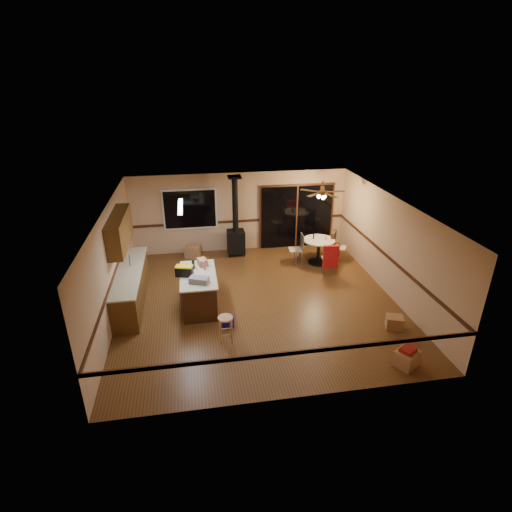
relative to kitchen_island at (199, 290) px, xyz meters
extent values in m
plane|color=#593618|center=(1.50, 0.00, -0.45)|extent=(7.00, 7.00, 0.00)
plane|color=silver|center=(1.50, 0.00, 2.15)|extent=(7.00, 7.00, 0.00)
plane|color=tan|center=(1.50, 3.50, 0.85)|extent=(7.00, 0.00, 7.00)
plane|color=tan|center=(1.50, -3.50, 0.85)|extent=(7.00, 0.00, 7.00)
plane|color=tan|center=(-2.00, 0.00, 0.85)|extent=(0.00, 7.00, 7.00)
plane|color=tan|center=(5.00, 0.00, 0.85)|extent=(0.00, 7.00, 7.00)
cube|color=black|center=(-0.10, 3.45, 1.05)|extent=(1.72, 0.10, 1.32)
cube|color=black|center=(3.40, 3.45, 0.60)|extent=(2.52, 0.10, 2.10)
cube|color=brown|center=(-1.70, 0.50, -0.02)|extent=(0.60, 3.00, 0.86)
cube|color=beige|center=(-1.70, 0.50, 0.43)|extent=(0.64, 3.04, 0.04)
cube|color=brown|center=(-1.83, 0.70, 1.45)|extent=(0.35, 2.00, 0.80)
cube|color=#402310|center=(0.00, 0.00, -0.02)|extent=(0.80, 1.60, 0.86)
cube|color=beige|center=(0.00, 0.00, 0.43)|extent=(0.88, 1.68, 0.04)
cube|color=black|center=(1.30, 3.05, 0.00)|extent=(0.55, 0.50, 0.75)
cylinder|color=black|center=(1.30, 3.05, 1.26)|extent=(0.18, 0.18, 1.77)
cylinder|color=brown|center=(3.75, 2.00, 1.80)|extent=(0.24, 0.24, 0.10)
cylinder|color=brown|center=(3.75, 2.00, 2.07)|extent=(0.05, 0.05, 0.16)
sphere|color=#FFD88C|center=(3.75, 2.00, 1.68)|extent=(0.16, 0.16, 0.16)
cube|color=white|center=(-0.30, 0.30, 2.11)|extent=(0.10, 1.20, 0.04)
cube|color=slate|center=(0.02, -0.43, 0.52)|extent=(0.51, 0.40, 0.14)
cube|color=black|center=(-0.32, -0.02, 0.56)|extent=(0.45, 0.31, 0.23)
cube|color=gold|center=(-0.32, -0.02, 0.69)|extent=(0.45, 0.31, 0.03)
cube|color=#9F7046|center=(0.14, 0.50, 0.54)|extent=(0.27, 0.32, 0.18)
cylinder|color=black|center=(-0.10, 0.35, 0.58)|extent=(0.08, 0.08, 0.26)
cylinder|color=#D84C8C|center=(0.17, 0.24, 0.56)|extent=(0.09, 0.09, 0.22)
cylinder|color=white|center=(-0.25, 0.37, 0.53)|extent=(0.07, 0.07, 0.16)
cylinder|color=tan|center=(0.52, -1.56, -0.15)|extent=(0.41, 0.41, 0.60)
cylinder|color=#0B0CA6|center=(0.62, -1.02, -0.33)|extent=(0.38, 0.38, 0.25)
cylinder|color=black|center=(3.75, 2.00, -0.43)|extent=(0.61, 0.61, 0.04)
cylinder|color=black|center=(3.75, 2.00, -0.06)|extent=(0.10, 0.10, 0.70)
cylinder|color=beige|center=(3.75, 2.00, 0.31)|extent=(0.98, 0.98, 0.04)
cylinder|color=#590C14|center=(3.60, 2.10, 0.40)|extent=(0.07, 0.07, 0.15)
cylinder|color=beige|center=(3.93, 1.95, 0.39)|extent=(0.07, 0.07, 0.13)
cube|color=#BBAA8A|center=(3.05, 2.10, 0.00)|extent=(0.43, 0.43, 0.03)
cube|color=slate|center=(3.24, 2.09, 0.25)|extent=(0.06, 0.40, 0.50)
cube|color=#BBAA8A|center=(3.85, 1.30, 0.00)|extent=(0.45, 0.45, 0.03)
cube|color=slate|center=(3.82, 1.11, 0.25)|extent=(0.40, 0.08, 0.50)
cube|color=red|center=(3.82, 1.09, 0.15)|extent=(0.45, 0.16, 0.70)
cube|color=#BBAA8A|center=(4.45, 2.05, 0.00)|extent=(0.55, 0.55, 0.03)
cube|color=slate|center=(4.28, 2.15, 0.25)|extent=(0.22, 0.36, 0.50)
cube|color=#342313|center=(4.27, 2.16, 0.15)|extent=(0.30, 0.43, 0.70)
cube|color=#9F7046|center=(-0.10, 3.10, -0.26)|extent=(0.56, 0.50, 0.38)
cube|color=#9F7046|center=(4.02, -3.00, -0.28)|extent=(0.58, 0.56, 0.34)
cube|color=#9F7046|center=(4.41, -1.73, -0.30)|extent=(0.46, 0.42, 0.30)
cube|color=maroon|center=(4.02, -3.00, -0.07)|extent=(0.38, 0.36, 0.08)
camera|label=1|loc=(-0.03, -8.87, 4.88)|focal=28.00mm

